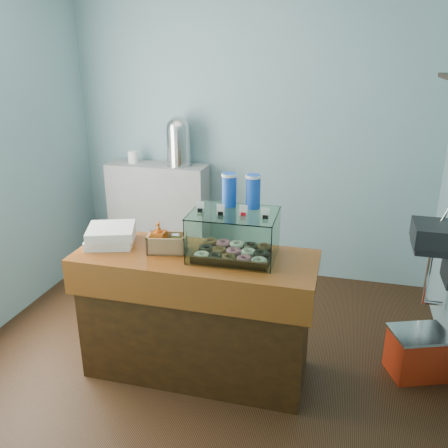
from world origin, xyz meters
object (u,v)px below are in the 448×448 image
(coffee_urn, at_px, (178,140))
(display_case, at_px, (235,231))
(red_cooler, at_px, (418,353))
(counter, at_px, (196,314))

(coffee_urn, bearing_deg, display_case, -58.45)
(display_case, xyz_separation_m, red_cooler, (1.26, 0.27, -0.89))
(display_case, relative_size, coffee_urn, 1.17)
(counter, xyz_separation_m, red_cooler, (1.51, 0.35, -0.29))
(display_case, distance_m, red_cooler, 1.57)
(display_case, bearing_deg, counter, -164.27)
(counter, xyz_separation_m, coffee_urn, (-0.67, 1.58, 0.89))
(red_cooler, bearing_deg, display_case, 171.43)
(coffee_urn, xyz_separation_m, red_cooler, (2.18, -1.23, -1.18))
(display_case, bearing_deg, red_cooler, 11.20)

